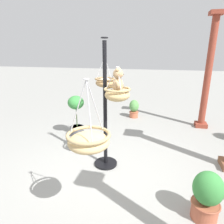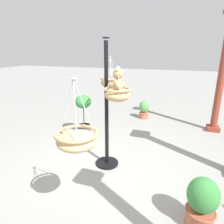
# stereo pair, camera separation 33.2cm
# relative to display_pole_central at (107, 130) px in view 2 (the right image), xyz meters

# --- Properties ---
(ground_plane) EXTENTS (40.00, 40.00, 0.00)m
(ground_plane) POSITION_rel_display_pole_central_xyz_m (0.23, 0.12, -0.72)
(ground_plane) COLOR gray
(display_pole_central) EXTENTS (0.44, 0.44, 2.35)m
(display_pole_central) POSITION_rel_display_pole_central_xyz_m (0.00, 0.00, 0.00)
(display_pole_central) COLOR black
(display_pole_central) RESTS_ON ground
(hanging_basket_with_teddy) EXTENTS (0.44, 0.44, 0.56)m
(hanging_basket_with_teddy) POSITION_rel_display_pole_central_xyz_m (0.15, 0.25, 0.74)
(hanging_basket_with_teddy) COLOR tan
(teddy_bear) EXTENTS (0.29, 0.26, 0.42)m
(teddy_bear) POSITION_rel_display_pole_central_xyz_m (0.15, 0.27, 0.92)
(teddy_bear) COLOR tan
(hanging_basket_left_high) EXTENTS (0.43, 0.43, 0.64)m
(hanging_basket_left_high) POSITION_rel_display_pole_central_xyz_m (-0.78, -0.21, 0.77)
(hanging_basket_left_high) COLOR #A37F51
(hanging_basket_right_low) EXTENTS (0.48, 0.48, 0.77)m
(hanging_basket_right_low) POSITION_rel_display_pole_central_xyz_m (1.48, 0.22, 0.51)
(hanging_basket_right_low) COLOR tan
(greenhouse_pillar_right) EXTENTS (0.34, 0.34, 3.08)m
(greenhouse_pillar_right) POSITION_rel_display_pole_central_xyz_m (-2.56, 2.20, 0.77)
(greenhouse_pillar_right) COLOR brown
(greenhouse_pillar_right) RESTS_ON ground
(potted_plant_tall_leafy) EXTENTS (0.31, 0.31, 0.59)m
(potted_plant_tall_leafy) POSITION_rel_display_pole_central_xyz_m (-2.95, 0.18, -0.42)
(potted_plant_tall_leafy) COLOR #BC6042
(potted_plant_tall_leafy) RESTS_ON ground
(potted_plant_bushy_green) EXTENTS (0.38, 0.38, 0.70)m
(potted_plant_bushy_green) POSITION_rel_display_pole_central_xyz_m (0.96, 1.61, -0.36)
(potted_plant_bushy_green) COLOR #AD563D
(potted_plant_bushy_green) RESTS_ON ground
(potted_plant_small_succulent) EXTENTS (0.40, 0.40, 1.07)m
(potted_plant_small_succulent) POSITION_rel_display_pole_central_xyz_m (-1.13, -1.06, -0.10)
(potted_plant_small_succulent) COLOR #4C4C51
(potted_plant_small_succulent) RESTS_ON ground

